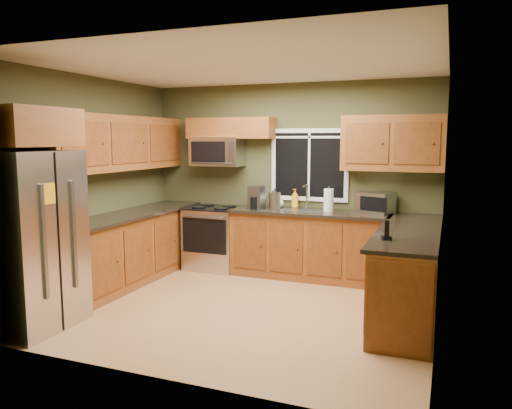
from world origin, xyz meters
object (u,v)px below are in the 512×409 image
Objects in this scene: microwave at (217,152)px; coffee_maker at (256,198)px; kettle at (275,200)px; cordless_phone at (386,234)px; soap_bottle_c at (280,202)px; soap_bottle_a at (295,198)px; toaster_oven at (375,203)px; refrigerator at (31,241)px; paper_towel_roll at (329,200)px; range at (214,237)px.

coffee_maker is (0.68, -0.16, -0.64)m from microwave.
microwave reaches higher than kettle.
microwave is 3.95× the size of cordless_phone.
soap_bottle_c is (0.95, 0.09, -0.71)m from microwave.
coffee_maker is at bearing -152.63° from soap_bottle_a.
microwave reaches higher than toaster_oven.
soap_bottle_a is at bearing 128.80° from cordless_phone.
paper_towel_roll is (2.39, 2.81, 0.19)m from refrigerator.
soap_bottle_a is (1.86, 3.00, 0.18)m from refrigerator.
paper_towel_roll is at bearing -3.13° from microwave.
kettle is at bearing 58.79° from refrigerator.
microwave reaches higher than paper_towel_roll.
cordless_phone is (2.66, -1.76, -0.73)m from microwave.
microwave is 1.34m from soap_bottle_a.
coffee_maker reaches higher than cordless_phone.
kettle is 0.88× the size of paper_towel_roll.
range is 1.12m from soap_bottle_c.
cordless_phone is at bearing -60.05° from paper_towel_roll.
soap_bottle_a is (-0.53, 0.19, -0.02)m from paper_towel_roll.
microwave is at bearing 166.73° from coffee_maker.
coffee_maker reaches higher than soap_bottle_c.
kettle is (0.28, -0.02, -0.01)m from coffee_maker.
toaster_oven is at bearing 101.46° from cordless_phone.
range is 0.92m from coffee_maker.
soap_bottle_c is 2.53m from cordless_phone.
kettle is 1.11× the size of soap_bottle_a.
refrigerator is at bearing -121.21° from kettle.
toaster_oven is 1.63m from coffee_maker.
paper_towel_roll is 1.93m from cordless_phone.
microwave reaches higher than refrigerator.
refrigerator reaches higher than cordless_phone.
coffee_maker is 0.38m from soap_bottle_c.
kettle is 0.28m from soap_bottle_c.
kettle is 2.01× the size of soap_bottle_c.
soap_bottle_c is at bearing 132.76° from cordless_phone.
coffee_maker is at bearing -174.23° from toaster_oven.
range is at bearing 76.03° from refrigerator.
microwave is 3.27m from cordless_phone.
refrigerator is 12.05× the size of soap_bottle_c.
coffee_maker is 1.67× the size of cordless_phone.
kettle is 1.56× the size of cordless_phone.
soap_bottle_c reaches higher than range.
paper_towel_roll is (1.02, 0.07, 0.00)m from coffee_maker.
microwave is (-0.00, 0.14, 1.26)m from range.
coffee_maker is 0.28m from kettle.
kettle is (-1.34, -0.19, -0.00)m from toaster_oven.
kettle is (1.65, 2.72, 0.18)m from refrigerator.
soap_bottle_a is at bearing 4.61° from microwave.
refrigerator is 3.70m from paper_towel_roll.
kettle is at bearing -10.78° from microwave.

